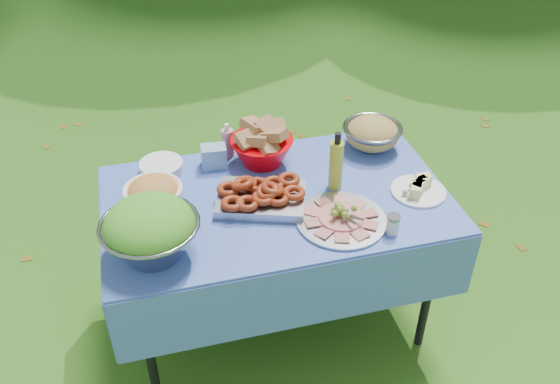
# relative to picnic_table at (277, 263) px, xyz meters

# --- Properties ---
(ground) EXTENTS (80.00, 80.00, 0.00)m
(ground) POSITION_rel_picnic_table_xyz_m (0.00, 0.00, -0.38)
(ground) COLOR #0C390A
(ground) RESTS_ON ground
(picnic_table) EXTENTS (1.46, 0.86, 0.76)m
(picnic_table) POSITION_rel_picnic_table_xyz_m (0.00, 0.00, 0.00)
(picnic_table) COLOR #7FACF4
(picnic_table) RESTS_ON ground
(salad_bowl) EXTENTS (0.42, 0.42, 0.24)m
(salad_bowl) POSITION_rel_picnic_table_xyz_m (-0.54, -0.23, 0.50)
(salad_bowl) COLOR gray
(salad_bowl) RESTS_ON picnic_table
(pasta_bowl_white) EXTENTS (0.27, 0.27, 0.13)m
(pasta_bowl_white) POSITION_rel_picnic_table_xyz_m (-0.51, 0.07, 0.45)
(pasta_bowl_white) COLOR white
(pasta_bowl_white) RESTS_ON picnic_table
(plate_stack) EXTENTS (0.21, 0.21, 0.05)m
(plate_stack) POSITION_rel_picnic_table_xyz_m (-0.45, 0.32, 0.40)
(plate_stack) COLOR white
(plate_stack) RESTS_ON picnic_table
(wipes_box) EXTENTS (0.12, 0.09, 0.10)m
(wipes_box) POSITION_rel_picnic_table_xyz_m (-0.22, 0.31, 0.43)
(wipes_box) COLOR #7DACD2
(wipes_box) RESTS_ON picnic_table
(sanitizer_bottle) EXTENTS (0.07, 0.07, 0.16)m
(sanitizer_bottle) POSITION_rel_picnic_table_xyz_m (-0.14, 0.38, 0.46)
(sanitizer_bottle) COLOR pink
(sanitizer_bottle) RESTS_ON picnic_table
(bread_bowl) EXTENTS (0.30, 0.30, 0.19)m
(bread_bowl) POSITION_rel_picnic_table_xyz_m (0.00, 0.28, 0.48)
(bread_bowl) COLOR #DC0007
(bread_bowl) RESTS_ON picnic_table
(pasta_bowl_steel) EXTENTS (0.28, 0.28, 0.15)m
(pasta_bowl_steel) POSITION_rel_picnic_table_xyz_m (0.54, 0.28, 0.45)
(pasta_bowl_steel) COLOR gray
(pasta_bowl_steel) RESTS_ON picnic_table
(fried_tray) EXTENTS (0.43, 0.36, 0.09)m
(fried_tray) POSITION_rel_picnic_table_xyz_m (-0.07, -0.02, 0.42)
(fried_tray) COLOR #A5A4A9
(fried_tray) RESTS_ON picnic_table
(charcuterie_platter) EXTENTS (0.46, 0.46, 0.08)m
(charcuterie_platter) POSITION_rel_picnic_table_xyz_m (0.21, -0.22, 0.42)
(charcuterie_platter) COLOR #A4A5AA
(charcuterie_platter) RESTS_ON picnic_table
(oil_bottle) EXTENTS (0.08, 0.08, 0.27)m
(oil_bottle) POSITION_rel_picnic_table_xyz_m (0.26, 0.01, 0.52)
(oil_bottle) COLOR #A9B72F
(oil_bottle) RESTS_ON picnic_table
(cheese_plate) EXTENTS (0.24, 0.24, 0.06)m
(cheese_plate) POSITION_rel_picnic_table_xyz_m (0.60, -0.12, 0.41)
(cheese_plate) COLOR white
(cheese_plate) RESTS_ON picnic_table
(shaker) EXTENTS (0.06, 0.06, 0.08)m
(shaker) POSITION_rel_picnic_table_xyz_m (0.39, -0.34, 0.42)
(shaker) COLOR silver
(shaker) RESTS_ON picnic_table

